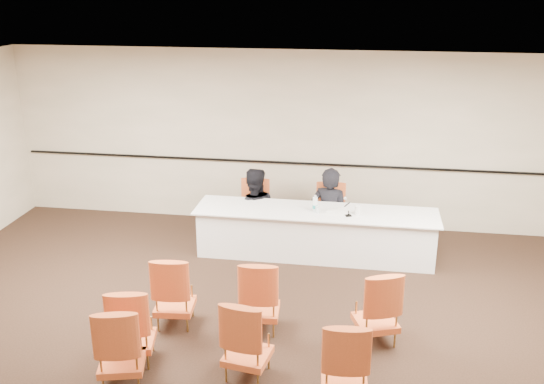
% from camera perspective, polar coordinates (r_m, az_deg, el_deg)
% --- Properties ---
extents(floor, '(10.00, 10.00, 0.00)m').
position_cam_1_polar(floor, '(7.25, -1.33, -14.77)').
color(floor, black).
rests_on(floor, ground).
extents(ceiling, '(10.00, 10.00, 0.00)m').
position_cam_1_polar(ceiling, '(6.09, -1.55, 9.24)').
color(ceiling, white).
rests_on(ceiling, ground).
extents(wall_back, '(10.00, 0.04, 3.00)m').
position_cam_1_polar(wall_back, '(10.28, 2.53, 4.93)').
color(wall_back, '#B1A68B').
rests_on(wall_back, ground).
extents(wall_rail, '(9.80, 0.04, 0.03)m').
position_cam_1_polar(wall_rail, '(10.35, 2.47, 2.74)').
color(wall_rail, black).
rests_on(wall_rail, wall_back).
extents(panel_table, '(3.70, 0.88, 0.74)m').
position_cam_1_polar(panel_table, '(9.38, 4.10, -3.88)').
color(panel_table, white).
rests_on(panel_table, ground).
extents(panelist_main, '(0.71, 0.55, 1.73)m').
position_cam_1_polar(panelist_main, '(9.86, 5.42, -2.52)').
color(panelist_main, black).
rests_on(panelist_main, ground).
extents(panelist_main_chair, '(0.50, 0.50, 0.95)m').
position_cam_1_polar(panelist_main_chair, '(9.83, 5.43, -2.12)').
color(panelist_main_chair, '#B85121').
rests_on(panelist_main_chair, ground).
extents(panelist_second, '(0.93, 0.80, 1.63)m').
position_cam_1_polar(panelist_second, '(10.02, -1.77, -2.23)').
color(panelist_second, black).
rests_on(panelist_second, ground).
extents(panelist_second_chair, '(0.50, 0.50, 0.95)m').
position_cam_1_polar(panelist_second_chair, '(9.98, -1.77, -1.70)').
color(panelist_second_chair, '#B85121').
rests_on(panelist_second_chair, ground).
extents(papers, '(0.30, 0.22, 0.00)m').
position_cam_1_polar(papers, '(9.17, 6.07, -1.98)').
color(papers, white).
rests_on(papers, panel_table).
extents(microphone, '(0.16, 0.21, 0.26)m').
position_cam_1_polar(microphone, '(9.03, 7.23, -1.49)').
color(microphone, black).
rests_on(microphone, panel_table).
extents(water_bottle, '(0.10, 0.10, 0.26)m').
position_cam_1_polar(water_bottle, '(9.18, 4.07, -1.05)').
color(water_bottle, teal).
rests_on(water_bottle, panel_table).
extents(drinking_glass, '(0.08, 0.08, 0.10)m').
position_cam_1_polar(drinking_glass, '(9.14, 4.29, -1.68)').
color(drinking_glass, silver).
rests_on(drinking_glass, panel_table).
extents(coffee_cup, '(0.12, 0.12, 0.14)m').
position_cam_1_polar(coffee_cup, '(9.12, 8.05, -1.73)').
color(coffee_cup, white).
rests_on(coffee_cup, panel_table).
extents(aud_chair_front_left, '(0.55, 0.55, 0.95)m').
position_cam_1_polar(aud_chair_front_left, '(7.61, -9.19, -9.08)').
color(aud_chair_front_left, '#B85121').
rests_on(aud_chair_front_left, ground).
extents(aud_chair_front_mid, '(0.53, 0.53, 0.95)m').
position_cam_1_polar(aud_chair_front_mid, '(7.42, -1.14, -9.60)').
color(aud_chair_front_mid, '#B85121').
rests_on(aud_chair_front_mid, ground).
extents(aud_chair_front_right, '(0.64, 0.64, 0.95)m').
position_cam_1_polar(aud_chair_front_right, '(7.29, 9.80, -10.48)').
color(aud_chair_front_right, '#B85121').
rests_on(aud_chair_front_right, ground).
extents(aud_chair_back_left, '(0.59, 0.59, 0.95)m').
position_cam_1_polar(aud_chair_back_left, '(7.03, -13.05, -11.97)').
color(aud_chair_back_left, '#B85121').
rests_on(aud_chair_back_left, ground).
extents(aud_chair_back_mid, '(0.57, 0.57, 0.95)m').
position_cam_1_polar(aud_chair_back_mid, '(6.63, -2.34, -13.53)').
color(aud_chair_back_mid, '#B85121').
rests_on(aud_chair_back_mid, ground).
extents(aud_chair_back_right, '(0.54, 0.54, 0.95)m').
position_cam_1_polar(aud_chair_back_right, '(6.34, 6.86, -15.34)').
color(aud_chair_back_right, '#B85121').
rests_on(aud_chair_back_right, ground).
extents(aud_chair_extra, '(0.61, 0.61, 0.95)m').
position_cam_1_polar(aud_chair_extra, '(6.70, -14.07, -13.74)').
color(aud_chair_extra, '#B85121').
rests_on(aud_chair_extra, ground).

